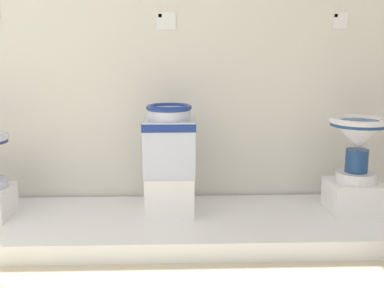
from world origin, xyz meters
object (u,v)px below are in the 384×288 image
(antique_toilet_slender_white, at_px, (169,139))
(info_placard_second, at_px, (166,21))
(plinth_block_slender_white, at_px, (170,193))
(antique_toilet_pale_glazed, at_px, (358,138))
(plinth_block_pale_glazed, at_px, (354,196))
(info_placard_third, at_px, (340,20))

(antique_toilet_slender_white, distance_m, info_placard_second, 0.87)
(plinth_block_slender_white, relative_size, antique_toilet_slender_white, 0.71)
(plinth_block_slender_white, relative_size, antique_toilet_pale_glazed, 0.76)
(plinth_block_pale_glazed, height_order, info_placard_second, info_placard_second)
(antique_toilet_slender_white, height_order, info_placard_second, info_placard_second)
(antique_toilet_pale_glazed, height_order, info_placard_second, info_placard_second)
(info_placard_second, relative_size, info_placard_third, 1.18)
(info_placard_second, bearing_deg, plinth_block_pale_glazed, -16.66)
(antique_toilet_slender_white, relative_size, info_placard_second, 3.47)
(plinth_block_slender_white, height_order, antique_toilet_slender_white, antique_toilet_slender_white)
(antique_toilet_pale_glazed, bearing_deg, antique_toilet_slender_white, 179.49)
(plinth_block_pale_glazed, bearing_deg, info_placard_second, 163.34)
(antique_toilet_slender_white, relative_size, info_placard_third, 4.10)
(antique_toilet_pale_glazed, relative_size, info_placard_second, 3.25)
(plinth_block_pale_glazed, relative_size, info_placard_second, 2.63)
(antique_toilet_slender_white, bearing_deg, antique_toilet_pale_glazed, -0.51)
(antique_toilet_pale_glazed, height_order, info_placard_third, info_placard_third)
(info_placard_third, bearing_deg, plinth_block_pale_glazed, -84.86)
(plinth_block_pale_glazed, xyz_separation_m, info_placard_third, (-0.03, 0.39, 1.20))
(plinth_block_slender_white, xyz_separation_m, antique_toilet_slender_white, (0.00, 0.00, 0.38))
(info_placard_second, height_order, info_placard_third, info_placard_third)
(plinth_block_slender_white, bearing_deg, info_placard_second, 93.02)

